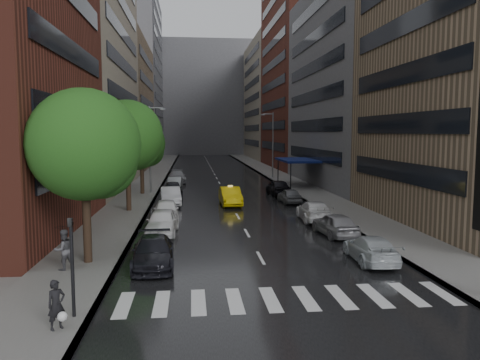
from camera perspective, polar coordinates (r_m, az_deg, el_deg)
The scene contains 20 objects.
ground at distance 20.74m, azimuth 4.19°, elevation -12.37°, with size 220.00×220.00×0.00m, color gray.
road at distance 69.78m, azimuth -3.03°, elevation 0.55°, with size 14.00×140.00×0.01m, color black.
sidewalk_left at distance 69.90m, azimuth -10.42°, elevation 0.52°, with size 4.00×140.00×0.15m, color gray.
sidewalk_right at distance 70.80m, azimuth 4.26°, elevation 0.67°, with size 4.00×140.00×0.15m, color gray.
crosswalk at distance 18.92m, azimuth 5.90°, elevation -14.18°, with size 13.15×2.80×0.01m.
buildings_left at distance 79.58m, azimuth -14.56°, elevation 12.56°, with size 8.00×108.00×38.00m.
buildings_right at distance 78.77m, azimuth 7.86°, elevation 12.06°, with size 8.05×109.10×36.00m.
building_far at distance 137.76m, azimuth -4.53°, elevation 9.83°, with size 40.00×14.00×32.00m, color slate.
tree_near at distance 23.60m, azimuth -18.45°, elevation 4.08°, with size 5.39×5.39×8.59m.
tree_mid at distance 38.59m, azimuth -13.58°, elevation 5.29°, with size 5.68×5.68×9.06m.
tree_far at distance 49.06m, azimuth -11.93°, elevation 4.36°, with size 4.86×4.86×7.74m.
taxi at distance 41.56m, azimuth -1.19°, elevation -1.97°, with size 1.71×4.90×1.62m, color yellow.
parked_cars_left at distance 41.87m, azimuth -8.48°, elevation -2.05°, with size 2.53×43.01×1.60m.
parked_cars_right at distance 36.23m, azimuth 8.38°, elevation -3.33°, with size 2.33×30.02×1.59m.
ped_bag_walker at distance 16.63m, azimuth -21.44°, elevation -14.07°, with size 0.71×0.69×1.63m.
ped_black_umbrella at distance 23.16m, azimuth -20.75°, elevation -7.27°, with size 1.16×1.13×2.09m.
traffic_light at distance 17.14m, azimuth -19.81°, elevation -8.88°, with size 0.18×0.15×3.45m.
street_lamp_left at distance 49.59m, azimuth -10.84°, elevation 3.93°, with size 1.74×0.22×9.00m.
street_lamp_right at distance 65.38m, azimuth 3.96°, elevation 4.47°, with size 1.74×0.22×9.00m.
awning at distance 55.90m, azimuth 6.99°, elevation 2.40°, with size 4.00×8.00×3.12m.
Camera 1 is at (-3.51, -19.39, 6.50)m, focal length 35.00 mm.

